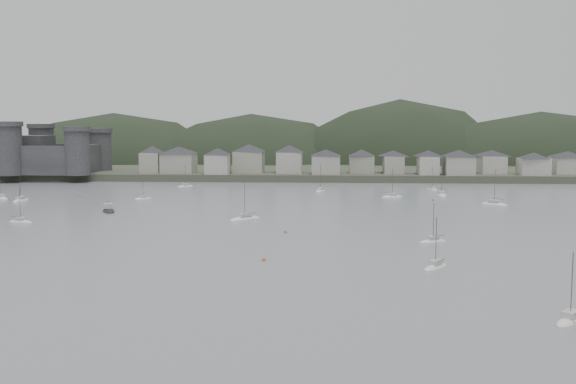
{
  "coord_description": "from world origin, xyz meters",
  "views": [
    {
      "loc": [
        10.32,
        -101.72,
        24.38
      ],
      "look_at": [
        0.0,
        75.0,
        6.0
      ],
      "focal_mm": 41.56,
      "sensor_mm": 36.0,
      "label": 1
    }
  ],
  "objects": [
    {
      "name": "forested_ridge",
      "position": [
        4.83,
        269.4,
        -11.28
      ],
      "size": [
        851.55,
        103.94,
        102.57
      ],
      "color": "black",
      "rests_on": "ground"
    },
    {
      "name": "moored_fleet",
      "position": [
        -6.79,
        69.34,
        0.18
      ],
      "size": [
        238.95,
        177.1,
        13.22
      ],
      "color": "white",
      "rests_on": "ground"
    },
    {
      "name": "ground",
      "position": [
        0.0,
        0.0,
        0.0
      ],
      "size": [
        900.0,
        900.0,
        0.0
      ],
      "primitive_type": "plane",
      "color": "slate",
      "rests_on": "ground"
    },
    {
      "name": "waterfront_town",
      "position": [
        50.59,
        183.34,
        8.66
      ],
      "size": [
        451.48,
        28.46,
        12.92
      ],
      "color": "#9B998D",
      "rests_on": "far_shore_land"
    },
    {
      "name": "castle",
      "position": [
        -120.0,
        179.8,
        10.96
      ],
      "size": [
        66.0,
        43.0,
        20.0
      ],
      "color": "#303033",
      "rests_on": "far_shore_land"
    },
    {
      "name": "motor_launch_far",
      "position": [
        -49.72,
        77.11,
        0.29
      ],
      "size": [
        6.36,
        8.9,
        4.0
      ],
      "rotation": [
        0.0,
        0.0,
        3.59
      ],
      "color": "black",
      "rests_on": "ground"
    },
    {
      "name": "far_shore_land",
      "position": [
        0.0,
        295.0,
        1.5
      ],
      "size": [
        900.0,
        250.0,
        3.0
      ],
      "primitive_type": "cube",
      "color": "#383D2D",
      "rests_on": "ground"
    },
    {
      "name": "mooring_buoys",
      "position": [
        -13.44,
        46.04,
        0.15
      ],
      "size": [
        138.37,
        134.98,
        0.7
      ],
      "color": "#AE5A3A",
      "rests_on": "ground"
    }
  ]
}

